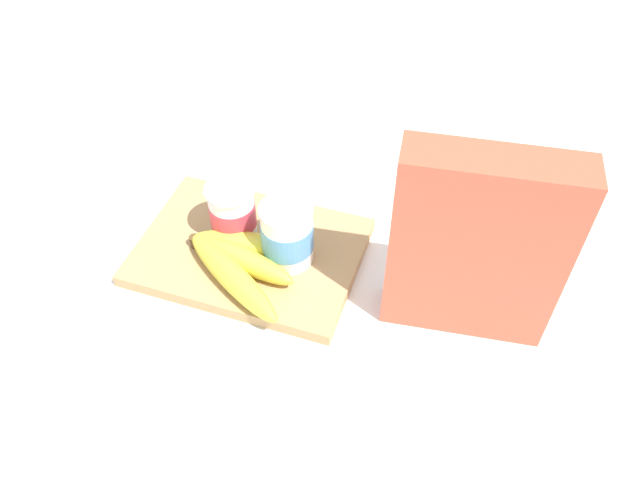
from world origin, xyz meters
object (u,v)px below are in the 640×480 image
Objects in this scene: cutting_board at (250,252)px; banana_bunch at (241,261)px; cereal_box at (477,248)px; yogurt_cup_front at (233,212)px; yogurt_cup_back at (287,235)px.

banana_bunch is (0.01, -0.04, 0.03)m from cutting_board.
cereal_box is 1.48× the size of banana_bunch.
cereal_box reaches higher than yogurt_cup_front.
cutting_board is at bearing -30.96° from yogurt_cup_front.
yogurt_cup_front is 0.09m from yogurt_cup_back.
yogurt_cup_front is at bearing 149.04° from cutting_board.
yogurt_cup_front is at bearing 168.43° from yogurt_cup_back.
yogurt_cup_back is at bearing -11.57° from yogurt_cup_front.
banana_bunch is (-0.05, -0.04, -0.03)m from yogurt_cup_back.
banana_bunch is (0.03, -0.06, -0.03)m from yogurt_cup_front.
yogurt_cup_back reaches higher than cutting_board.
yogurt_cup_front reaches higher than cutting_board.
cutting_board is 3.48× the size of yogurt_cup_front.
yogurt_cup_front is 0.95× the size of yogurt_cup_back.
yogurt_cup_back reaches higher than banana_bunch.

